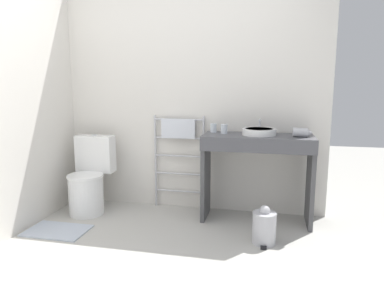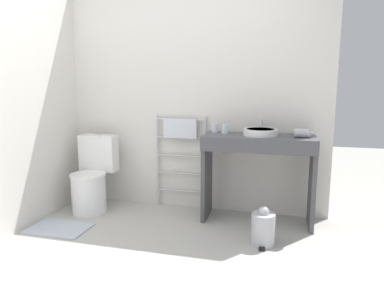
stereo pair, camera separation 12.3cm
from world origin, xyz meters
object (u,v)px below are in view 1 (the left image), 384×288
Objects in this scene: sink_basin at (259,132)px; cup_near_edge at (224,129)px; cup_near_wall at (213,128)px; toilet at (89,180)px; trash_bin at (264,227)px; towel_radiator at (179,143)px; hair_dryer at (301,132)px.

cup_near_edge is (-0.34, 0.04, 0.01)m from sink_basin.
cup_near_edge is (0.12, -0.07, 0.00)m from cup_near_wall.
toilet is 2.41× the size of trash_bin.
trash_bin is at bearing -36.88° from towel_radiator.
towel_radiator is 0.88m from sink_basin.
hair_dryer is (0.84, -0.14, -0.00)m from cup_near_wall.
sink_basin is at bearing 4.33° from toilet.
hair_dryer is 0.53× the size of trash_bin.
cup_near_wall is 0.98× the size of cup_near_edge.
towel_radiator is 10.91× the size of cup_near_edge.
cup_near_edge is at bearing -15.60° from towel_radiator.
cup_near_edge is 1.03m from trash_bin.
towel_radiator is 3.13× the size of sink_basin.
cup_near_edge is (0.50, -0.14, 0.18)m from towel_radiator.
toilet is 1.88m from trash_bin.
towel_radiator reaches higher than cup_near_edge.
toilet is 2.21m from hair_dryer.
sink_basin is at bearing -11.76° from towel_radiator.
cup_near_edge is at bearing 174.45° from hair_dryer.
cup_near_wall is 0.14m from cup_near_edge.
towel_radiator is 0.43m from cup_near_wall.
towel_radiator is 1.26m from hair_dryer.
toilet is at bearing -169.60° from cup_near_wall.
toilet is at bearing -173.16° from cup_near_edge.
cup_near_edge reaches higher than trash_bin.
cup_near_wall is 1.12m from trash_bin.
towel_radiator is at bearing 143.12° from trash_bin.
sink_basin is 3.49× the size of cup_near_edge.
hair_dryer is at bearing -9.74° from towel_radiator.
hair_dryer reaches higher than toilet.
sink_basin is 0.97× the size of trash_bin.
cup_near_edge reaches higher than toilet.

